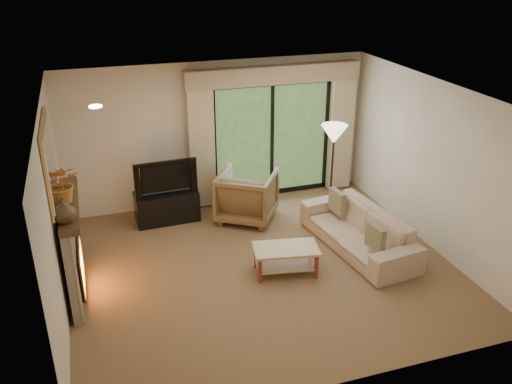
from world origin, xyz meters
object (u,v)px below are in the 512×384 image
object	(u,v)px
media_console	(167,206)
armchair	(247,196)
coffee_table	(286,260)
sofa	(358,230)

from	to	relation	value
media_console	armchair	xyz separation A→B (m)	(1.34, -0.36, 0.17)
media_console	coffee_table	xyz separation A→B (m)	(1.36, -2.19, -0.06)
media_console	sofa	distance (m)	3.28
media_console	coffee_table	size ratio (longest dim) A/B	1.15
media_console	sofa	size ratio (longest dim) A/B	0.49
media_console	sofa	xyz separation A→B (m)	(2.69, -1.87, 0.05)
media_console	sofa	world-z (taller)	sofa
armchair	coffee_table	world-z (taller)	armchair
sofa	coffee_table	world-z (taller)	sofa
armchair	media_console	bearing A→B (deg)	17.95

